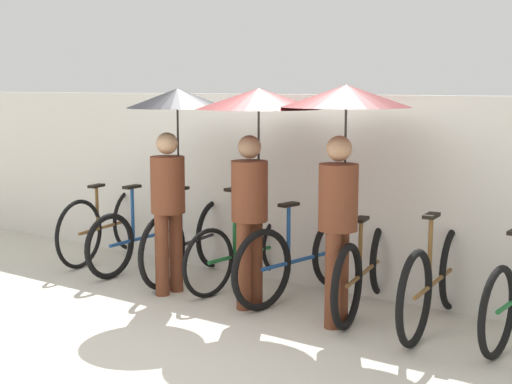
{
  "coord_description": "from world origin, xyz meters",
  "views": [
    {
      "loc": [
        3.64,
        -4.11,
        1.95
      ],
      "look_at": [
        0.0,
        1.11,
        1.0
      ],
      "focal_mm": 50.0,
      "sensor_mm": 36.0,
      "label": 1
    }
  ],
  "objects_px": {
    "parked_bicycle_4": "(302,258)",
    "parked_bicycle_3": "(249,250)",
    "pedestrian_leading": "(174,134)",
    "pedestrian_center": "(256,131)",
    "parked_bicycle_1": "(146,235)",
    "parked_bicycle_2": "(191,241)",
    "parked_bicycle_0": "(108,225)",
    "parked_bicycle_5": "(366,269)",
    "parked_bicycle_6": "(436,280)",
    "pedestrian_trailing": "(344,134)"
  },
  "relations": [
    {
      "from": "parked_bicycle_3",
      "to": "parked_bicycle_6",
      "type": "height_order",
      "value": "parked_bicycle_3"
    },
    {
      "from": "parked_bicycle_1",
      "to": "parked_bicycle_6",
      "type": "bearing_deg",
      "value": -91.7
    },
    {
      "from": "parked_bicycle_1",
      "to": "pedestrian_leading",
      "type": "xyz_separation_m",
      "value": [
        0.86,
        -0.48,
        1.15
      ]
    },
    {
      "from": "parked_bicycle_5",
      "to": "parked_bicycle_6",
      "type": "distance_m",
      "value": 0.66
    },
    {
      "from": "parked_bicycle_0",
      "to": "parked_bicycle_4",
      "type": "xyz_separation_m",
      "value": [
        2.61,
        -0.05,
        -0.01
      ]
    },
    {
      "from": "parked_bicycle_4",
      "to": "parked_bicycle_6",
      "type": "relative_size",
      "value": 0.97
    },
    {
      "from": "pedestrian_center",
      "to": "parked_bicycle_4",
      "type": "bearing_deg",
      "value": 58.76
    },
    {
      "from": "parked_bicycle_0",
      "to": "pedestrian_leading",
      "type": "bearing_deg",
      "value": -119.13
    },
    {
      "from": "parked_bicycle_4",
      "to": "parked_bicycle_6",
      "type": "distance_m",
      "value": 1.3
    },
    {
      "from": "parked_bicycle_1",
      "to": "parked_bicycle_4",
      "type": "height_order",
      "value": "parked_bicycle_4"
    },
    {
      "from": "parked_bicycle_1",
      "to": "parked_bicycle_6",
      "type": "height_order",
      "value": "parked_bicycle_1"
    },
    {
      "from": "pedestrian_trailing",
      "to": "parked_bicycle_1",
      "type": "bearing_deg",
      "value": 164.4
    },
    {
      "from": "parked_bicycle_4",
      "to": "parked_bicycle_5",
      "type": "relative_size",
      "value": 1.0
    },
    {
      "from": "parked_bicycle_4",
      "to": "pedestrian_center",
      "type": "bearing_deg",
      "value": 159.04
    },
    {
      "from": "parked_bicycle_4",
      "to": "pedestrian_trailing",
      "type": "relative_size",
      "value": 0.9
    },
    {
      "from": "parked_bicycle_5",
      "to": "pedestrian_center",
      "type": "height_order",
      "value": "pedestrian_center"
    },
    {
      "from": "parked_bicycle_2",
      "to": "parked_bicycle_5",
      "type": "distance_m",
      "value": 1.95
    },
    {
      "from": "parked_bicycle_1",
      "to": "parked_bicycle_0",
      "type": "bearing_deg",
      "value": 82.86
    },
    {
      "from": "parked_bicycle_4",
      "to": "pedestrian_leading",
      "type": "bearing_deg",
      "value": 124.57
    },
    {
      "from": "parked_bicycle_2",
      "to": "parked_bicycle_0",
      "type": "bearing_deg",
      "value": 79.64
    },
    {
      "from": "parked_bicycle_0",
      "to": "parked_bicycle_1",
      "type": "height_order",
      "value": "parked_bicycle_1"
    },
    {
      "from": "parked_bicycle_1",
      "to": "parked_bicycle_4",
      "type": "xyz_separation_m",
      "value": [
        1.96,
        0.02,
        0.02
      ]
    },
    {
      "from": "pedestrian_leading",
      "to": "pedestrian_center",
      "type": "bearing_deg",
      "value": 11.87
    },
    {
      "from": "parked_bicycle_0",
      "to": "parked_bicycle_4",
      "type": "bearing_deg",
      "value": -100.13
    },
    {
      "from": "parked_bicycle_5",
      "to": "pedestrian_trailing",
      "type": "xyz_separation_m",
      "value": [
        -0.03,
        -0.4,
        1.2
      ]
    },
    {
      "from": "parked_bicycle_6",
      "to": "pedestrian_leading",
      "type": "bearing_deg",
      "value": 96.41
    },
    {
      "from": "parked_bicycle_5",
      "to": "parked_bicycle_6",
      "type": "relative_size",
      "value": 0.97
    },
    {
      "from": "parked_bicycle_0",
      "to": "parked_bicycle_5",
      "type": "bearing_deg",
      "value": -99.78
    },
    {
      "from": "pedestrian_leading",
      "to": "parked_bicycle_1",
      "type": "bearing_deg",
      "value": 155.73
    },
    {
      "from": "parked_bicycle_6",
      "to": "pedestrian_center",
      "type": "distance_m",
      "value": 1.97
    },
    {
      "from": "parked_bicycle_2",
      "to": "parked_bicycle_6",
      "type": "relative_size",
      "value": 0.94
    },
    {
      "from": "parked_bicycle_1",
      "to": "parked_bicycle_2",
      "type": "height_order",
      "value": "parked_bicycle_1"
    },
    {
      "from": "parked_bicycle_3",
      "to": "pedestrian_leading",
      "type": "xyz_separation_m",
      "value": [
        -0.45,
        -0.56,
        1.15
      ]
    },
    {
      "from": "parked_bicycle_6",
      "to": "pedestrian_trailing",
      "type": "bearing_deg",
      "value": 112.46
    },
    {
      "from": "parked_bicycle_3",
      "to": "pedestrian_trailing",
      "type": "bearing_deg",
      "value": -102.94
    },
    {
      "from": "parked_bicycle_0",
      "to": "pedestrian_leading",
      "type": "relative_size",
      "value": 0.89
    },
    {
      "from": "parked_bicycle_1",
      "to": "pedestrian_trailing",
      "type": "distance_m",
      "value": 2.87
    },
    {
      "from": "parked_bicycle_3",
      "to": "parked_bicycle_4",
      "type": "relative_size",
      "value": 0.98
    },
    {
      "from": "parked_bicycle_2",
      "to": "parked_bicycle_6",
      "type": "bearing_deg",
      "value": -96.74
    },
    {
      "from": "parked_bicycle_4",
      "to": "pedestrian_trailing",
      "type": "distance_m",
      "value": 1.4
    },
    {
      "from": "pedestrian_trailing",
      "to": "pedestrian_center",
      "type": "bearing_deg",
      "value": 173.1
    },
    {
      "from": "parked_bicycle_0",
      "to": "parked_bicycle_3",
      "type": "distance_m",
      "value": 1.96
    },
    {
      "from": "parked_bicycle_4",
      "to": "parked_bicycle_0",
      "type": "bearing_deg",
      "value": 98.95
    },
    {
      "from": "parked_bicycle_4",
      "to": "parked_bicycle_3",
      "type": "bearing_deg",
      "value": 94.66
    },
    {
      "from": "parked_bicycle_2",
      "to": "parked_bicycle_4",
      "type": "distance_m",
      "value": 1.31
    },
    {
      "from": "parked_bicycle_0",
      "to": "parked_bicycle_3",
      "type": "relative_size",
      "value": 0.99
    },
    {
      "from": "parked_bicycle_1",
      "to": "parked_bicycle_3",
      "type": "relative_size",
      "value": 1.0
    },
    {
      "from": "parked_bicycle_3",
      "to": "parked_bicycle_6",
      "type": "bearing_deg",
      "value": -86.38
    },
    {
      "from": "parked_bicycle_0",
      "to": "parked_bicycle_3",
      "type": "xyz_separation_m",
      "value": [
        1.96,
        0.01,
        -0.03
      ]
    },
    {
      "from": "parked_bicycle_6",
      "to": "pedestrian_leading",
      "type": "xyz_separation_m",
      "value": [
        -2.4,
        -0.45,
        1.11
      ]
    }
  ]
}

